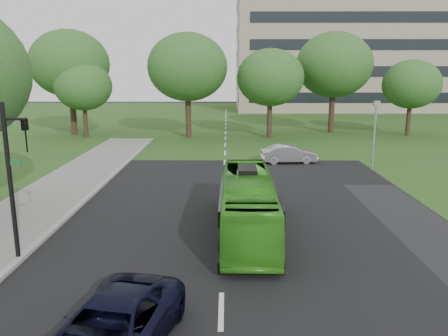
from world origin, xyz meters
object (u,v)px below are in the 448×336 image
at_px(office_building, 353,36).
at_px(sedan, 289,154).
at_px(tree_park_c, 270,78).
at_px(traffic_light, 14,170).
at_px(tree_park_a, 83,86).
at_px(camera_pole, 375,126).
at_px(tree_park_d, 334,65).
at_px(bus, 248,205).
at_px(tree_park_e, 412,84).
at_px(tree_park_b, 187,67).
at_px(tree_park_f, 70,64).
at_px(suv, 111,330).

distance_m(office_building, sedan, 52.18).
distance_m(tree_park_c, traffic_light, 31.48).
xyz_separation_m(tree_park_a, camera_pole, (24.08, -14.73, -2.10)).
relative_size(office_building, camera_pole, 8.69).
distance_m(tree_park_d, camera_pole, 18.81).
relative_size(tree_park_a, bus, 0.86).
bearing_deg(camera_pole, tree_park_e, 83.87).
bearing_deg(tree_park_d, tree_park_b, -166.70).
bearing_deg(camera_pole, sedan, -179.40).
relative_size(bus, camera_pole, 1.88).
height_order(office_building, tree_park_e, office_building).
bearing_deg(sedan, tree_park_f, 49.55).
relative_size(tree_park_b, bus, 1.18).
height_order(tree_park_c, camera_pole, tree_park_c).
distance_m(office_building, tree_park_c, 40.08).
xyz_separation_m(tree_park_c, sedan, (0.26, -12.36, -5.25)).
bearing_deg(tree_park_e, tree_park_c, -174.02).
height_order(tree_park_e, camera_pole, tree_park_e).
relative_size(tree_park_b, tree_park_e, 1.33).
xyz_separation_m(bus, camera_pole, (9.00, 11.92, 1.77)).
distance_m(tree_park_e, tree_park_f, 34.79).
xyz_separation_m(tree_park_e, traffic_light, (-25.86, -30.73, -1.98)).
distance_m(tree_park_a, tree_park_d, 25.83).
height_order(tree_park_a, sedan, tree_park_a).
relative_size(tree_park_b, sedan, 2.54).
bearing_deg(suv, office_building, 82.12).
bearing_deg(tree_park_f, sedan, -34.96).
distance_m(office_building, tree_park_b, 43.97).
height_order(bus, camera_pole, camera_pole).
height_order(sedan, traffic_light, traffic_light).
bearing_deg(office_building, traffic_light, -114.15).
xyz_separation_m(tree_park_a, suv, (11.58, -34.73, -4.39)).
xyz_separation_m(tree_park_c, suv, (-6.89, -34.54, -5.22)).
distance_m(tree_park_a, tree_park_e, 32.94).
bearing_deg(camera_pole, tree_park_c, 133.82).
xyz_separation_m(tree_park_c, tree_park_e, (14.45, 1.51, -0.68)).
relative_size(tree_park_a, tree_park_f, 0.70).
bearing_deg(tree_park_e, suv, -120.62).
height_order(tree_park_c, tree_park_f, tree_park_f).
relative_size(tree_park_b, traffic_light, 1.85).
height_order(tree_park_e, bus, tree_park_e).
height_order(office_building, suv, office_building).
xyz_separation_m(tree_park_f, bus, (16.89, -28.46, -6.06)).
xyz_separation_m(office_building, camera_pole, (-11.96, -49.96, -9.52)).
xyz_separation_m(tree_park_a, tree_park_c, (18.46, -0.20, 0.83)).
bearing_deg(sedan, office_building, -25.40).
bearing_deg(bus, tree_park_a, 120.18).
bearing_deg(traffic_light, tree_park_b, 105.48).
xyz_separation_m(tree_park_b, tree_park_d, (15.14, 3.58, 0.27)).
relative_size(tree_park_a, sedan, 1.86).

